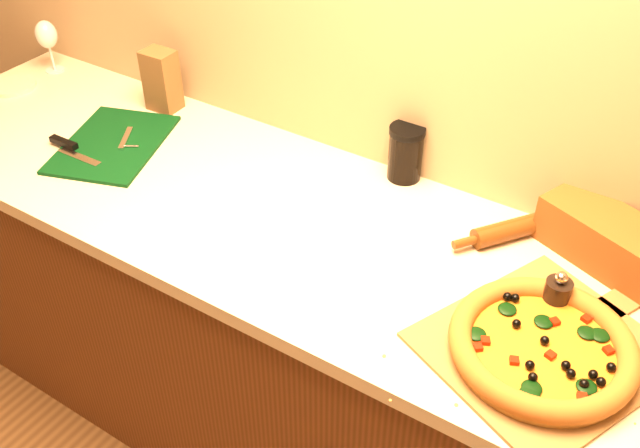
{
  "coord_description": "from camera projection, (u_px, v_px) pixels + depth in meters",
  "views": [
    {
      "loc": [
        0.61,
        0.31,
        1.97
      ],
      "look_at": [
        -0.07,
        1.38,
        0.96
      ],
      "focal_mm": 40.0,
      "sensor_mm": 36.0,
      "label": 1
    }
  ],
  "objects": [
    {
      "name": "cabinet",
      "position": [
        351.0,
        374.0,
        1.95
      ],
      "size": [
        2.8,
        0.65,
        0.86
      ],
      "primitive_type": "cube",
      "color": "#4D2A10",
      "rests_on": "ground"
    },
    {
      "name": "countertop",
      "position": [
        356.0,
        249.0,
        1.67
      ],
      "size": [
        2.84,
        0.68,
        0.04
      ],
      "primitive_type": "cube",
      "color": "#BDB493",
      "rests_on": "cabinet"
    },
    {
      "name": "pizza_peel",
      "position": [
        549.0,
        346.0,
        1.41
      ],
      "size": [
        0.52,
        0.62,
        0.01
      ],
      "rotation": [
        0.0,
        0.0,
        -0.41
      ],
      "color": "brown",
      "rests_on": "countertop"
    },
    {
      "name": "pizza",
      "position": [
        542.0,
        346.0,
        1.37
      ],
      "size": [
        0.36,
        0.36,
        0.05
      ],
      "color": "#A57829",
      "rests_on": "pizza_peel"
    },
    {
      "name": "cutting_board",
      "position": [
        111.0,
        144.0,
        1.99
      ],
      "size": [
        0.36,
        0.43,
        0.03
      ],
      "rotation": [
        0.0,
        0.0,
        0.33
      ],
      "color": "black",
      "rests_on": "countertop"
    },
    {
      "name": "bottle_cap",
      "position": [
        94.0,
        154.0,
        1.95
      ],
      "size": [
        0.04,
        0.04,
        0.01
      ],
      "primitive_type": "cylinder",
      "rotation": [
        0.0,
        0.0,
        -0.22
      ],
      "color": "black",
      "rests_on": "countertop"
    },
    {
      "name": "pepper_grinder",
      "position": [
        556.0,
        295.0,
        1.46
      ],
      "size": [
        0.06,
        0.06,
        0.1
      ],
      "color": "black",
      "rests_on": "countertop"
    },
    {
      "name": "rolling_pin",
      "position": [
        520.0,
        227.0,
        1.67
      ],
      "size": [
        0.23,
        0.3,
        0.05
      ],
      "rotation": [
        0.0,
        0.0,
        0.95
      ],
      "color": "#502E0D",
      "rests_on": "countertop"
    },
    {
      "name": "bread_bag",
      "position": [
        630.0,
        253.0,
        1.54
      ],
      "size": [
        0.44,
        0.28,
        0.12
      ],
      "primitive_type": "cube",
      "rotation": [
        0.0,
        0.0,
        -0.37
      ],
      "color": "brown",
      "rests_on": "countertop"
    },
    {
      "name": "wine_glass",
      "position": [
        46.0,
        36.0,
        2.28
      ],
      "size": [
        0.07,
        0.07,
        0.17
      ],
      "color": "silver",
      "rests_on": "countertop"
    },
    {
      "name": "paper_bag",
      "position": [
        162.0,
        80.0,
        2.1
      ],
      "size": [
        0.09,
        0.08,
        0.18
      ],
      "primitive_type": "cube",
      "rotation": [
        0.0,
        0.0,
        0.03
      ],
      "color": "brown",
      "rests_on": "countertop"
    },
    {
      "name": "dark_jar",
      "position": [
        406.0,
        153.0,
        1.83
      ],
      "size": [
        0.09,
        0.09,
        0.15
      ],
      "color": "black",
      "rests_on": "countertop"
    },
    {
      "name": "side_plate",
      "position": [
        13.0,
        86.0,
        2.26
      ],
      "size": [
        0.15,
        0.15,
        0.01
      ],
      "primitive_type": "cylinder",
      "rotation": [
        0.0,
        0.0,
        0.02
      ],
      "color": "beige",
      "rests_on": "countertop"
    }
  ]
}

